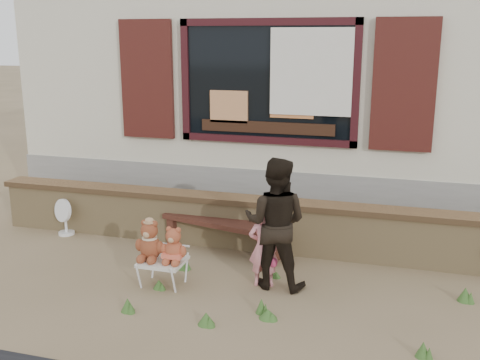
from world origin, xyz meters
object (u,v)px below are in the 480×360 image
(bench, at_px, (222,229))
(folding_chair, at_px, (163,262))
(child, at_px, (263,247))
(teddy_bear_left, at_px, (150,239))
(teddy_bear_right, at_px, (174,244))
(adult, at_px, (275,223))

(bench, bearing_deg, folding_chair, -91.81)
(bench, bearing_deg, child, -34.19)
(teddy_bear_left, distance_m, child, 1.24)
(teddy_bear_left, height_order, child, child)
(bench, height_order, child, child)
(child, bearing_deg, teddy_bear_right, 5.99)
(folding_chair, bearing_deg, child, 16.19)
(bench, relative_size, teddy_bear_right, 4.12)
(teddy_bear_right, relative_size, adult, 0.28)
(adult, bearing_deg, bench, -40.50)
(teddy_bear_left, bearing_deg, teddy_bear_right, 0.00)
(teddy_bear_right, bearing_deg, bench, 81.21)
(child, height_order, adult, adult)
(folding_chair, bearing_deg, teddy_bear_left, 180.00)
(bench, bearing_deg, adult, -28.67)
(teddy_bear_left, distance_m, teddy_bear_right, 0.28)
(adult, bearing_deg, child, 17.11)
(teddy_bear_right, bearing_deg, teddy_bear_left, -180.00)
(folding_chair, bearing_deg, bench, 74.43)
(folding_chair, xyz_separation_m, adult, (1.18, 0.34, 0.45))
(folding_chair, height_order, adult, adult)
(folding_chair, distance_m, child, 1.11)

